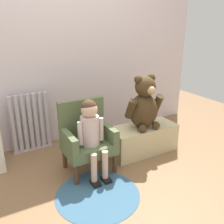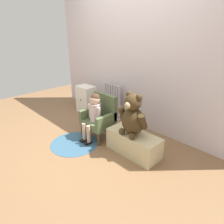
{
  "view_description": "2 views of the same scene",
  "coord_description": "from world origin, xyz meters",
  "px_view_note": "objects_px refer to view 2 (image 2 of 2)",
  "views": [
    {
      "loc": [
        -0.81,
        -1.6,
        1.37
      ],
      "look_at": [
        0.32,
        0.46,
        0.53
      ],
      "focal_mm": 40.0,
      "sensor_mm": 36.0,
      "label": 1
    },
    {
      "loc": [
        2.17,
        -1.41,
        1.62
      ],
      "look_at": [
        0.28,
        0.42,
        0.5
      ],
      "focal_mm": 32.0,
      "sensor_mm": 36.0,
      "label": 2
    }
  ],
  "objects_px": {
    "child_figure": "(94,110)",
    "large_teddy_bear": "(133,117)",
    "radiator": "(112,101)",
    "floor_rug": "(75,143)",
    "low_bench": "(133,143)",
    "child_armchair": "(100,117)",
    "small_dresser": "(86,100)"
  },
  "relations": [
    {
      "from": "radiator",
      "to": "small_dresser",
      "type": "distance_m",
      "value": 0.56
    },
    {
      "from": "radiator",
      "to": "large_teddy_bear",
      "type": "xyz_separation_m",
      "value": [
        1.05,
        -0.65,
        0.23
      ]
    },
    {
      "from": "radiator",
      "to": "small_dresser",
      "type": "relative_size",
      "value": 1.17
    },
    {
      "from": "child_figure",
      "to": "large_teddy_bear",
      "type": "relative_size",
      "value": 1.27
    },
    {
      "from": "radiator",
      "to": "child_figure",
      "type": "bearing_deg",
      "value": -62.64
    },
    {
      "from": "small_dresser",
      "to": "child_armchair",
      "type": "xyz_separation_m",
      "value": [
        0.91,
        -0.42,
        0.05
      ]
    },
    {
      "from": "radiator",
      "to": "floor_rug",
      "type": "distance_m",
      "value": 1.17
    },
    {
      "from": "small_dresser",
      "to": "large_teddy_bear",
      "type": "distance_m",
      "value": 1.64
    },
    {
      "from": "child_armchair",
      "to": "floor_rug",
      "type": "height_order",
      "value": "child_armchair"
    },
    {
      "from": "child_figure",
      "to": "radiator",
      "type": "bearing_deg",
      "value": 117.36
    },
    {
      "from": "child_armchair",
      "to": "large_teddy_bear",
      "type": "xyz_separation_m",
      "value": [
        0.66,
        -0.01,
        0.22
      ]
    },
    {
      "from": "large_teddy_bear",
      "to": "radiator",
      "type": "bearing_deg",
      "value": 148.08
    },
    {
      "from": "child_armchair",
      "to": "low_bench",
      "type": "xyz_separation_m",
      "value": [
        0.68,
        0.01,
        -0.18
      ]
    },
    {
      "from": "small_dresser",
      "to": "child_figure",
      "type": "bearing_deg",
      "value": -30.38
    },
    {
      "from": "large_teddy_bear",
      "to": "floor_rug",
      "type": "relative_size",
      "value": 0.81
    },
    {
      "from": "small_dresser",
      "to": "low_bench",
      "type": "relative_size",
      "value": 0.75
    },
    {
      "from": "child_figure",
      "to": "large_teddy_bear",
      "type": "xyz_separation_m",
      "value": [
        0.66,
        0.1,
        0.08
      ]
    },
    {
      "from": "large_teddy_bear",
      "to": "floor_rug",
      "type": "distance_m",
      "value": 1.03
    },
    {
      "from": "floor_rug",
      "to": "radiator",
      "type": "bearing_deg",
      "value": 105.26
    },
    {
      "from": "child_figure",
      "to": "low_bench",
      "type": "height_order",
      "value": "child_figure"
    },
    {
      "from": "child_armchair",
      "to": "child_figure",
      "type": "height_order",
      "value": "child_figure"
    },
    {
      "from": "low_bench",
      "to": "large_teddy_bear",
      "type": "xyz_separation_m",
      "value": [
        -0.02,
        -0.02,
        0.4
      ]
    },
    {
      "from": "child_figure",
      "to": "child_armchair",
      "type": "bearing_deg",
      "value": 90.0
    },
    {
      "from": "radiator",
      "to": "floor_rug",
      "type": "relative_size",
      "value": 0.92
    },
    {
      "from": "radiator",
      "to": "small_dresser",
      "type": "bearing_deg",
      "value": -156.16
    },
    {
      "from": "child_armchair",
      "to": "low_bench",
      "type": "distance_m",
      "value": 0.7
    },
    {
      "from": "child_figure",
      "to": "low_bench",
      "type": "bearing_deg",
      "value": 10.42
    },
    {
      "from": "low_bench",
      "to": "floor_rug",
      "type": "distance_m",
      "value": 0.91
    },
    {
      "from": "radiator",
      "to": "child_figure",
      "type": "relative_size",
      "value": 0.9
    },
    {
      "from": "low_bench",
      "to": "large_teddy_bear",
      "type": "distance_m",
      "value": 0.41
    },
    {
      "from": "small_dresser",
      "to": "low_bench",
      "type": "bearing_deg",
      "value": -14.43
    },
    {
      "from": "small_dresser",
      "to": "large_teddy_bear",
      "type": "height_order",
      "value": "large_teddy_bear"
    }
  ]
}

